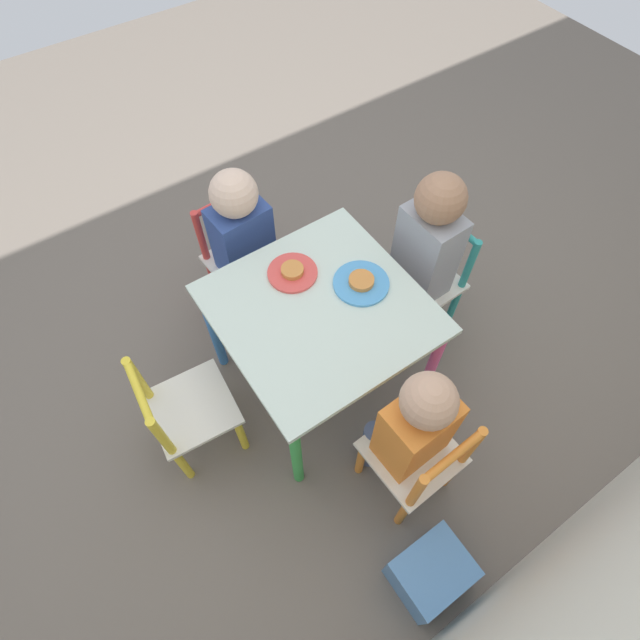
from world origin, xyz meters
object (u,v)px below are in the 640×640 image
at_px(kids_table, 320,319).
at_px(chair_orange, 417,460).
at_px(chair_teal, 425,280).
at_px(plate_front, 292,272).
at_px(child_front, 244,238).
at_px(chair_red, 242,260).
at_px(child_back, 411,425).
at_px(plate_left, 361,282).
at_px(storage_bin, 431,572).
at_px(child_left, 424,250).
at_px(chair_yellow, 186,412).

distance_m(kids_table, chair_orange, 0.53).
xyz_separation_m(chair_teal, plate_front, (0.50, -0.14, 0.26)).
relative_size(chair_teal, child_front, 0.71).
height_order(chair_red, child_front, child_front).
relative_size(child_back, plate_front, 4.23).
bearing_deg(chair_teal, chair_red, -133.84).
height_order(plate_left, storage_bin, plate_left).
relative_size(kids_table, chair_orange, 1.23).
distance_m(child_front, child_left, 0.64).
height_order(chair_red, storage_bin, chair_red).
xyz_separation_m(plate_front, storage_bin, (0.11, 0.93, -0.42)).
relative_size(child_left, storage_bin, 3.55).
relative_size(kids_table, chair_teal, 1.23).
bearing_deg(plate_front, chair_red, -84.04).
height_order(child_front, plate_left, child_front).
distance_m(kids_table, chair_red, 0.53).
relative_size(chair_orange, child_left, 0.65).
xyz_separation_m(kids_table, child_back, (-0.02, 0.44, -0.02)).
bearing_deg(chair_orange, child_left, -131.71).
distance_m(chair_red, plate_left, 0.60).
bearing_deg(storage_bin, chair_yellow, -64.45).
distance_m(kids_table, plate_left, 0.18).
relative_size(kids_table, chair_yellow, 1.23).
distance_m(kids_table, storage_bin, 0.85).
height_order(chair_red, chair_teal, same).
height_order(kids_table, storage_bin, kids_table).
xyz_separation_m(child_left, plate_left, (0.28, 0.01, 0.04)).
bearing_deg(chair_orange, storage_bin, 60.71).
distance_m(chair_yellow, plate_left, 0.71).
distance_m(chair_red, chair_orange, 1.00).
bearing_deg(chair_yellow, child_back, -128.09).
bearing_deg(chair_yellow, chair_red, -40.61).
bearing_deg(child_back, kids_table, -90.00).
height_order(child_front, storage_bin, child_front).
bearing_deg(chair_red, child_left, -49.60).
bearing_deg(chair_orange, child_back, -90.00).
bearing_deg(child_left, chair_teal, 90.00).
relative_size(child_front, child_left, 0.92).
xyz_separation_m(kids_table, chair_red, (0.04, -0.50, -0.18)).
distance_m(chair_teal, plate_front, 0.58).
relative_size(kids_table, child_back, 0.90).
xyz_separation_m(chair_yellow, child_left, (-0.94, 0.03, 0.21)).
distance_m(child_front, child_back, 0.88).
bearing_deg(storage_bin, chair_teal, -128.16).
bearing_deg(kids_table, chair_teal, -178.25).
height_order(child_left, plate_front, child_left).
bearing_deg(child_front, chair_teal, -42.61).
distance_m(chair_orange, child_left, 0.70).
relative_size(chair_yellow, storage_bin, 2.33).
bearing_deg(chair_red, storage_bin, -97.59).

